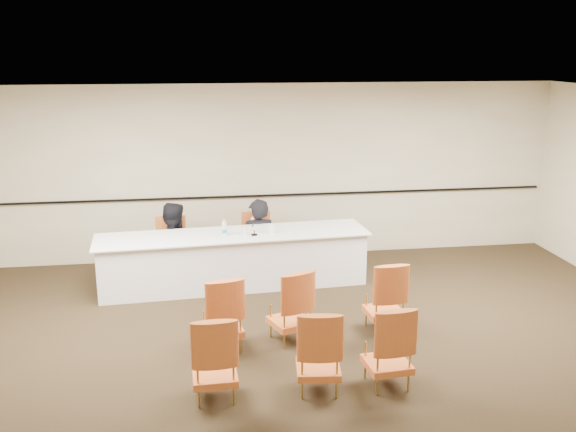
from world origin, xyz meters
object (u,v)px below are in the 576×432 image
object	(u,v)px
water_bottle	(224,228)
aud_chair_front_right	(385,296)
coffee_cup	(272,229)
aud_chair_front_left	(222,313)
panelist_second	(172,253)
drinking_glass	(245,232)
aud_chair_back_right	(388,345)
panelist_main	(258,250)
panelist_second_chair	(172,248)
panel_table	(234,260)
aud_chair_front_mid	(290,305)
microphone	(254,227)
panelist_main_chair	(258,243)
aud_chair_back_mid	(318,350)
aud_chair_back_left	(214,356)

from	to	relation	value
water_bottle	aud_chair_front_right	size ratio (longest dim) A/B	0.26
water_bottle	coffee_cup	bearing A→B (deg)	0.37
aud_chair_front_left	aud_chair_front_right	size ratio (longest dim) A/B	1.00
panelist_second	drinking_glass	world-z (taller)	panelist_second
aud_chair_back_right	panelist_main	bearing A→B (deg)	99.25
coffee_cup	panelist_main	bearing A→B (deg)	101.79
panelist_second_chair	water_bottle	world-z (taller)	water_bottle
panel_table	aud_chair_front_mid	distance (m)	2.11
panel_table	coffee_cup	world-z (taller)	coffee_cup
microphone	aud_chair_back_right	xyz separation A→B (m)	(1.13, -3.16, -0.48)
water_bottle	coffee_cup	distance (m)	0.72
panelist_second	panelist_second_chair	size ratio (longest dim) A/B	1.74
panelist_second	aud_chair_front_left	distance (m)	2.77
panel_table	panelist_second	size ratio (longest dim) A/B	2.50
drinking_glass	coffee_cup	world-z (taller)	coffee_cup
drinking_glass	aud_chair_back_right	size ratio (longest dim) A/B	0.11
panelist_main_chair	microphone	bearing A→B (deg)	-103.82
aud_chair_back_mid	panelist_second_chair	bearing A→B (deg)	119.64
aud_chair_back_left	aud_chair_back_mid	distance (m)	1.10
aud_chair_front_mid	aud_chair_back_mid	distance (m)	1.26
microphone	drinking_glass	distance (m)	0.16
panelist_main_chair	aud_chair_back_mid	distance (m)	3.92
panelist_main	water_bottle	distance (m)	1.09
panelist_main	aud_chair_front_left	bearing A→B (deg)	70.84
panelist_second	aud_chair_front_right	world-z (taller)	panelist_second
panelist_main	panel_table	bearing A→B (deg)	50.33
panel_table	aud_chair_back_left	xyz separation A→B (m)	(-0.41, -3.27, 0.06)
coffee_cup	aud_chair_front_right	size ratio (longest dim) A/B	0.15
aud_chair_front_right	aud_chair_back_right	distance (m)	1.42
panel_table	water_bottle	size ratio (longest dim) A/B	16.62
panelist_main	aud_chair_back_left	xyz separation A→B (m)	(-0.86, -3.90, 0.12)
aud_chair_front_left	aud_chair_front_mid	world-z (taller)	same
coffee_cup	aud_chair_back_mid	size ratio (longest dim) A/B	0.15
aud_chair_back_left	aud_chair_back_mid	xyz separation A→B (m)	(1.10, -0.01, 0.00)
panelist_second_chair	aud_chair_back_mid	xyz separation A→B (m)	(1.63, -3.82, 0.00)
panelist_main	panelist_second	xyz separation A→B (m)	(-1.39, -0.10, 0.05)
panelist_second_chair	aud_chair_front_right	distance (m)	3.69
panelist_main_chair	aud_chair_back_left	xyz separation A→B (m)	(-0.86, -3.90, 0.00)
panelist_second	aud_chair_front_mid	size ratio (longest dim) A/B	1.74
panel_table	aud_chair_back_right	bearing A→B (deg)	-70.24
coffee_cup	aud_chair_back_right	distance (m)	3.36
coffee_cup	aud_chair_back_mid	distance (m)	3.25
panelist_main	microphone	size ratio (longest dim) A/B	6.74
panelist_main	microphone	distance (m)	0.98
aud_chair_front_left	aud_chair_back_mid	size ratio (longest dim) A/B	1.00
aud_chair_back_left	aud_chair_front_mid	bearing A→B (deg)	50.02
aud_chair_front_mid	aud_chair_back_left	size ratio (longest dim) A/B	1.00
panelist_second_chair	aud_chair_back_left	bearing A→B (deg)	-86.03
panelist_main	aud_chair_front_right	xyz separation A→B (m)	(1.38, -2.55, 0.12)
panelist_second	water_bottle	distance (m)	1.15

